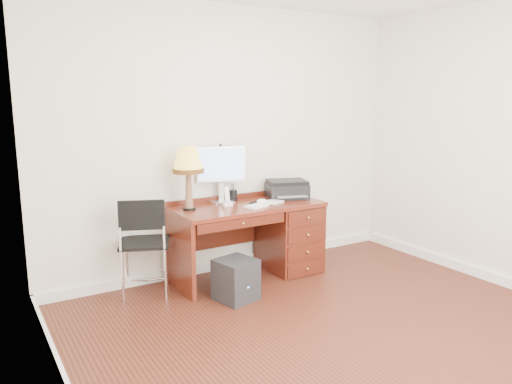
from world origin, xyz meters
TOP-DOWN VIEW (x-y plane):
  - ground at (0.00, 0.00)m, footprint 4.00×4.00m
  - room_shell at (0.00, 0.63)m, footprint 4.00×4.00m
  - desk at (0.32, 1.40)m, footprint 1.50×0.67m
  - monitor at (-0.18, 1.64)m, footprint 0.48×0.22m
  - keyboard at (0.13, 1.30)m, footprint 0.48×0.28m
  - mouse_pad at (0.13, 1.35)m, footprint 0.25×0.25m
  - printer at (0.53, 1.49)m, footprint 0.50×0.44m
  - leg_lamp at (-0.59, 1.48)m, footprint 0.29×0.29m
  - phone at (-0.21, 1.46)m, footprint 0.09×0.09m
  - pen_cup at (-0.04, 1.63)m, footprint 0.09×0.09m
  - chair at (-1.03, 1.43)m, footprint 0.57×0.58m
  - equipment_box at (-0.39, 0.95)m, footprint 0.39×0.39m

SIDE VIEW (x-z plane):
  - ground at x=0.00m, z-range 0.00..0.00m
  - room_shell at x=0.00m, z-range -1.95..2.05m
  - equipment_box at x=-0.39m, z-range 0.00..0.38m
  - desk at x=0.32m, z-range 0.04..0.79m
  - chair at x=-1.03m, z-range 0.10..1.03m
  - keyboard at x=0.13m, z-range 0.75..0.77m
  - mouse_pad at x=0.13m, z-range 0.74..0.79m
  - pen_cup at x=-0.04m, z-range 0.75..0.86m
  - phone at x=-0.21m, z-range 0.71..0.90m
  - printer at x=0.53m, z-range 0.75..0.93m
  - monitor at x=-0.18m, z-range 0.82..1.39m
  - leg_lamp at x=-0.59m, z-range 0.89..1.49m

